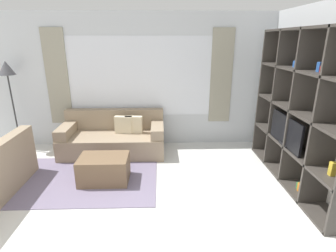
{
  "coord_description": "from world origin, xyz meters",
  "views": [
    {
      "loc": [
        0.41,
        -2.32,
        2.19
      ],
      "look_at": [
        0.53,
        1.69,
        0.85
      ],
      "focal_mm": 28.0,
      "sensor_mm": 36.0,
      "label": 1
    }
  ],
  "objects_px": {
    "shelving_unit": "(304,112)",
    "couch_main": "(114,138)",
    "ottoman": "(104,169)",
    "floor_lamp": "(7,75)"
  },
  "relations": [
    {
      "from": "shelving_unit",
      "to": "couch_main",
      "type": "distance_m",
      "value": 3.43
    },
    {
      "from": "shelving_unit",
      "to": "ottoman",
      "type": "distance_m",
      "value": 3.19
    },
    {
      "from": "ottoman",
      "to": "shelving_unit",
      "type": "bearing_deg",
      "value": -1.69
    },
    {
      "from": "ottoman",
      "to": "floor_lamp",
      "type": "relative_size",
      "value": 0.43
    },
    {
      "from": "ottoman",
      "to": "floor_lamp",
      "type": "xyz_separation_m",
      "value": [
        -1.99,
        1.33,
        1.32
      ]
    },
    {
      "from": "ottoman",
      "to": "couch_main",
      "type": "bearing_deg",
      "value": 91.45
    },
    {
      "from": "shelving_unit",
      "to": "ottoman",
      "type": "bearing_deg",
      "value": 178.31
    },
    {
      "from": "shelving_unit",
      "to": "ottoman",
      "type": "relative_size",
      "value": 3.28
    },
    {
      "from": "couch_main",
      "to": "ottoman",
      "type": "height_order",
      "value": "couch_main"
    },
    {
      "from": "shelving_unit",
      "to": "couch_main",
      "type": "height_order",
      "value": "shelving_unit"
    }
  ]
}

